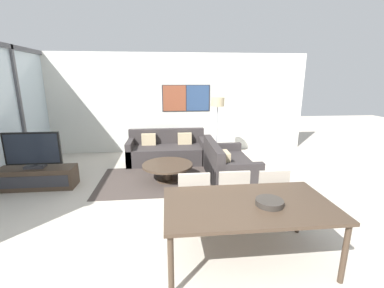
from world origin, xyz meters
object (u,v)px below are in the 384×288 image
coffee_table (168,168)px  dining_chair_left (193,196)px  dining_chair_centre (231,194)px  television (33,151)px  dining_table (248,208)px  floor_lamp (218,108)px  tv_console (37,178)px  fruit_bowl (269,202)px  sofa_side (226,167)px  dining_chair_right (269,193)px  sofa_main (167,151)px

coffee_table → dining_chair_left: 1.87m
dining_chair_left → dining_chair_centre: size_ratio=1.00×
television → dining_table: size_ratio=0.54×
floor_lamp → tv_console: bearing=-161.3°
fruit_bowl → floor_lamp: bearing=87.6°
sofa_side → dining_chair_right: size_ratio=1.87×
dining_chair_left → floor_lamp: 3.27m
television → sofa_main: (2.56, 1.44, -0.49)m
sofa_main → sofa_side: size_ratio=1.20×
dining_chair_right → television: bearing=156.9°
dining_chair_centre → dining_chair_right: same height
tv_console → dining_table: bearing=-35.0°
coffee_table → dining_chair_centre: dining_chair_centre is taller
sofa_side → dining_chair_right: 1.81m
sofa_main → television: bearing=-150.7°
tv_console → floor_lamp: floor_lamp is taller
floor_lamp → sofa_main: bearing=173.5°
tv_console → dining_chair_centre: dining_chair_centre is taller
coffee_table → dining_table: bearing=-70.5°
sofa_main → dining_chair_left: (0.35, -3.14, 0.22)m
dining_chair_right → floor_lamp: bearing=93.5°
coffee_table → dining_chair_right: dining_chair_right is taller
sofa_main → dining_chair_left: bearing=-83.7°
dining_chair_centre → dining_chair_left: bearing=-178.3°
dining_table → dining_chair_left: 0.93m
coffee_table → sofa_side: bearing=-2.6°
fruit_bowl → dining_chair_right: bearing=66.8°
tv_console → dining_chair_right: bearing=-23.1°
dining_table → dining_chair_right: 0.92m
sofa_main → dining_table: bearing=-76.9°
dining_chair_right → coffee_table: bearing=128.4°
sofa_main → dining_chair_centre: dining_chair_centre is taller
dining_chair_left → fruit_bowl: bearing=-46.1°
television → dining_chair_left: (2.90, -1.71, -0.27)m
sofa_side → fruit_bowl: size_ratio=5.36×
dining_chair_centre → floor_lamp: size_ratio=0.53×
dining_table → fruit_bowl: bearing=-19.9°
television → coffee_table: bearing=2.8°
coffee_table → floor_lamp: size_ratio=0.64×
fruit_bowl → floor_lamp: floor_lamp is taller
dining_chair_right → sofa_main: bearing=114.8°
dining_chair_left → dining_chair_centre: (0.55, 0.02, 0.00)m
sofa_side → dining_chair_right: (0.22, -1.78, 0.22)m
dining_chair_centre → floor_lamp: (0.37, 2.98, 0.91)m
dining_table → dining_chair_left: dining_chair_left is taller
dining_table → sofa_main: bearing=103.1°
dining_chair_centre → television: bearing=154.0°
sofa_main → dining_chair_centre: 3.26m
sofa_side → dining_table: sofa_side is taller
tv_console → dining_chair_centre: bearing=-26.0°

